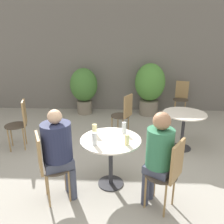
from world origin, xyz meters
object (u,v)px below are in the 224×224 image
Objects in this scene: cafe_table_near at (111,148)px; bistro_chair_3 at (124,112)px; beer_glass_3 at (127,140)px; bistro_chair_4 at (20,120)px; seated_person_1 at (158,152)px; bistro_chair_1 at (169,170)px; beer_glass_1 at (95,130)px; seated_person_0 at (59,148)px; bistro_chair_0 at (48,162)px; beer_glass_0 at (124,128)px; beer_glass_2 at (95,139)px; potted_plant_1 at (150,86)px; potted_plant_0 at (84,87)px; cafe_table_far at (184,121)px; bistro_chair_2 at (181,95)px.

bistro_chair_3 is (0.20, 1.59, -0.01)m from cafe_table_near.
bistro_chair_3 reaches higher than beer_glass_3.
seated_person_1 is at bearing 40.45° from bistro_chair_4.
bistro_chair_1 is at bearing -34.01° from cafe_table_near.
bistro_chair_4 reaches higher than beer_glass_1.
seated_person_0 is (1.11, -1.34, 0.16)m from bistro_chair_4.
cafe_table_near is 0.71m from seated_person_1.
bistro_chair_0 is 1.34m from seated_person_1.
bistro_chair_1 is (0.70, -0.47, -0.01)m from cafe_table_near.
bistro_chair_1 is 0.62m from beer_glass_3.
bistro_chair_0 is 1.46m from bistro_chair_1.
beer_glass_0 is at bearing -108.08° from bistro_chair_1.
seated_person_1 is 7.41× the size of beer_glass_2.
bistro_chair_1 is at bearing -32.91° from beer_glass_3.
potted_plant_1 reaches higher than cafe_table_near.
beer_glass_2 is at bearing -74.06° from bistro_chair_1.
potted_plant_1 is (0.19, 3.60, 0.24)m from bistro_chair_1.
beer_glass_1 is at bearing 11.97° from bistro_chair_3.
potted_plant_0 is at bearing -116.17° from bistro_chair_3.
cafe_table_far is 0.84× the size of bistro_chair_1.
bistro_chair_2 is 6.63× the size of beer_glass_3.
bistro_chair_1 reaches higher than beer_glass_0.
bistro_chair_3 is 2.02m from seated_person_1.
bistro_chair_0 is 1.12m from beer_glass_0.
beer_glass_1 is at bearing -88.76° from bistro_chair_1.
seated_person_1 reaches higher than beer_glass_1.
beer_glass_2 is 0.13× the size of potted_plant_0.
beer_glass_3 is (0.97, 0.21, 0.22)m from bistro_chair_0.
potted_plant_0 reaches higher than beer_glass_3.
potted_plant_0 reaches higher than bistro_chair_0.
bistro_chair_3 is 0.74× the size of potted_plant_0.
beer_glass_0 is at bearing 45.10° from beer_glass_2.
seated_person_0 is 0.85m from beer_glass_3.
potted_plant_0 is (-0.13, 3.49, 0.18)m from bistro_chair_0.
beer_glass_3 is (-0.48, 0.31, 0.22)m from bistro_chair_1.
seated_person_0 reaches higher than cafe_table_far.
beer_glass_0 is (0.18, 0.20, 0.22)m from cafe_table_near.
potted_plant_1 is at bearing -49.75° from seated_person_0.
bistro_chair_3 is (-1.53, -1.47, 0.00)m from bistro_chair_2.
bistro_chair_0 is 1.71m from bistro_chair_4.
bistro_chair_4 reaches higher than cafe_table_near.
potted_plant_0 reaches higher than bistro_chair_1.
cafe_table_far is at bearing 96.20° from bistro_chair_3.
bistro_chair_4 is at bearing 148.44° from beer_glass_3.
bistro_chair_1 is 0.67× the size of potted_plant_1.
bistro_chair_0 is at bearing -108.18° from bistro_chair_2.
bistro_chair_2 is at bearing -164.48° from seated_person_1.
bistro_chair_0 is (-2.05, -1.51, -0.00)m from cafe_table_far.
bistro_chair_4 is at bearing -87.71° from seated_person_1.
cafe_table_near is at bearing -105.85° from potted_plant_1.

